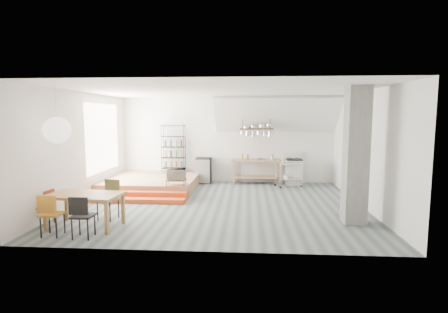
# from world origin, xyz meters

# --- Properties ---
(floor) EXTENTS (8.00, 8.00, 0.00)m
(floor) POSITION_xyz_m (0.00, 0.00, 0.00)
(floor) COLOR #4C5758
(floor) RESTS_ON ground
(wall_back) EXTENTS (8.00, 0.04, 3.20)m
(wall_back) POSITION_xyz_m (0.00, 3.50, 1.60)
(wall_back) COLOR silver
(wall_back) RESTS_ON ground
(wall_left) EXTENTS (0.04, 7.00, 3.20)m
(wall_left) POSITION_xyz_m (-4.00, 0.00, 1.60)
(wall_left) COLOR silver
(wall_left) RESTS_ON ground
(wall_right) EXTENTS (0.04, 7.00, 3.20)m
(wall_right) POSITION_xyz_m (4.00, 0.00, 1.60)
(wall_right) COLOR silver
(wall_right) RESTS_ON ground
(ceiling) EXTENTS (8.00, 7.00, 0.02)m
(ceiling) POSITION_xyz_m (0.00, 0.00, 3.20)
(ceiling) COLOR white
(ceiling) RESTS_ON wall_back
(slope_ceiling) EXTENTS (4.40, 1.44, 1.32)m
(slope_ceiling) POSITION_xyz_m (1.80, 2.90, 2.55)
(slope_ceiling) COLOR white
(slope_ceiling) RESTS_ON wall_back
(window_pane) EXTENTS (0.02, 2.50, 2.20)m
(window_pane) POSITION_xyz_m (-3.98, 1.50, 1.80)
(window_pane) COLOR white
(window_pane) RESTS_ON wall_left
(platform) EXTENTS (3.00, 3.00, 0.40)m
(platform) POSITION_xyz_m (-2.50, 2.00, 0.20)
(platform) COLOR #966A4B
(platform) RESTS_ON ground
(step_lower) EXTENTS (3.00, 0.35, 0.13)m
(step_lower) POSITION_xyz_m (-2.50, 0.05, 0.07)
(step_lower) COLOR #DD4C1A
(step_lower) RESTS_ON ground
(step_upper) EXTENTS (3.00, 0.35, 0.27)m
(step_upper) POSITION_xyz_m (-2.50, 0.40, 0.13)
(step_upper) COLOR #DD4C1A
(step_upper) RESTS_ON ground
(concrete_column) EXTENTS (0.50, 0.50, 3.20)m
(concrete_column) POSITION_xyz_m (3.30, -1.50, 1.60)
(concrete_column) COLOR slate
(concrete_column) RESTS_ON ground
(kitchen_counter) EXTENTS (1.80, 0.60, 0.91)m
(kitchen_counter) POSITION_xyz_m (1.10, 3.15, 0.63)
(kitchen_counter) COLOR #966A4B
(kitchen_counter) RESTS_ON ground
(stove) EXTENTS (0.60, 0.60, 1.18)m
(stove) POSITION_xyz_m (2.50, 3.16, 0.48)
(stove) COLOR white
(stove) RESTS_ON ground
(pot_rack) EXTENTS (1.20, 0.50, 1.43)m
(pot_rack) POSITION_xyz_m (1.13, 2.92, 1.98)
(pot_rack) COLOR #3C2618
(pot_rack) RESTS_ON ceiling
(wire_shelving) EXTENTS (0.88, 0.38, 1.80)m
(wire_shelving) POSITION_xyz_m (-2.00, 3.20, 1.33)
(wire_shelving) COLOR black
(wire_shelving) RESTS_ON platform
(microwave_shelf) EXTENTS (0.60, 0.40, 0.16)m
(microwave_shelf) POSITION_xyz_m (-1.40, 0.75, 0.55)
(microwave_shelf) COLOR #966A4B
(microwave_shelf) RESTS_ON platform
(paper_lantern) EXTENTS (0.60, 0.60, 0.60)m
(paper_lantern) POSITION_xyz_m (-3.47, -2.17, 2.20)
(paper_lantern) COLOR white
(paper_lantern) RESTS_ON ceiling
(dining_table) EXTENTS (1.71, 1.07, 0.77)m
(dining_table) POSITION_xyz_m (-2.88, -2.23, 0.69)
(dining_table) COLOR olive
(dining_table) RESTS_ON ground
(chair_mustard) EXTENTS (0.42, 0.42, 0.91)m
(chair_mustard) POSITION_xyz_m (-3.30, -2.93, 0.54)
(chair_mustard) COLOR #AE6C1D
(chair_mustard) RESTS_ON ground
(chair_black) EXTENTS (0.42, 0.42, 0.90)m
(chair_black) POSITION_xyz_m (-2.59, -3.00, 0.54)
(chair_black) COLOR black
(chair_black) RESTS_ON ground
(chair_olive) EXTENTS (0.53, 0.53, 0.96)m
(chair_olive) POSITION_xyz_m (-2.59, -1.52, 0.57)
(chair_olive) COLOR brown
(chair_olive) RESTS_ON ground
(chair_red) EXTENTS (0.41, 0.41, 0.82)m
(chair_red) POSITION_xyz_m (-3.87, -2.13, 0.49)
(chair_red) COLOR #A73717
(chair_red) RESTS_ON ground
(rolling_cart) EXTENTS (1.00, 0.77, 0.88)m
(rolling_cart) POSITION_xyz_m (2.25, 2.70, 0.57)
(rolling_cart) COLOR silver
(rolling_cart) RESTS_ON ground
(mini_fridge) EXTENTS (0.56, 0.56, 0.95)m
(mini_fridge) POSITION_xyz_m (-0.86, 3.20, 0.48)
(mini_fridge) COLOR black
(mini_fridge) RESTS_ON ground
(microwave) EXTENTS (0.66, 0.51, 0.33)m
(microwave) POSITION_xyz_m (-1.40, 0.75, 0.73)
(microwave) COLOR beige
(microwave) RESTS_ON microwave_shelf
(bowl) EXTENTS (0.22, 0.22, 0.05)m
(bowl) POSITION_xyz_m (1.25, 3.10, 0.93)
(bowl) COLOR silver
(bowl) RESTS_ON kitchen_counter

